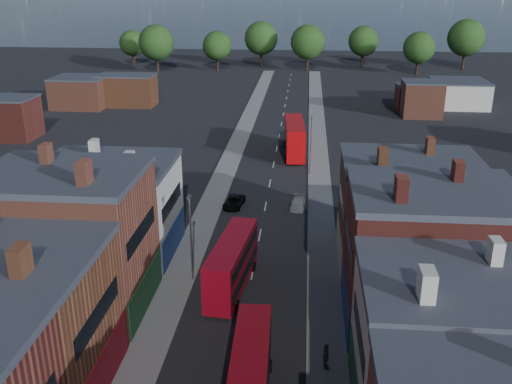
% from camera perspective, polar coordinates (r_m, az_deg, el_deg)
% --- Properties ---
extents(pavement_west, '(3.00, 200.00, 0.12)m').
position_cam_1_polar(pavement_west, '(69.93, -4.25, -0.61)').
color(pavement_west, gray).
rests_on(pavement_west, ground).
extents(pavement_east, '(3.00, 200.00, 0.12)m').
position_cam_1_polar(pavement_east, '(69.10, 6.45, -0.95)').
color(pavement_east, gray).
rests_on(pavement_east, ground).
extents(lamp_post_2, '(0.25, 0.70, 8.12)m').
position_cam_1_polar(lamp_post_2, '(49.81, -6.55, -4.05)').
color(lamp_post_2, slate).
rests_on(lamp_post_2, ground).
extents(lamp_post_3, '(0.25, 0.70, 8.12)m').
position_cam_1_polar(lamp_post_3, '(77.07, 5.50, 5.04)').
color(lamp_post_3, slate).
rests_on(lamp_post_3, ground).
extents(bus_0, '(3.53, 10.62, 4.50)m').
position_cam_1_polar(bus_0, '(49.32, -2.43, -7.14)').
color(bus_0, '#AF0A1C').
rests_on(bus_0, ground).
extents(bus_1, '(2.71, 9.89, 4.24)m').
position_cam_1_polar(bus_1, '(37.35, -0.55, -17.67)').
color(bus_1, '#9E0914').
rests_on(bus_1, ground).
extents(bus_2, '(3.59, 11.98, 5.11)m').
position_cam_1_polar(bus_2, '(86.32, 3.87, 5.47)').
color(bus_2, '#BA080B').
rests_on(bus_2, ground).
extents(car_2, '(2.49, 4.53, 1.20)m').
position_cam_1_polar(car_2, '(67.17, -2.22, -0.99)').
color(car_2, black).
rests_on(car_2, ground).
extents(car_3, '(1.82, 4.01, 1.14)m').
position_cam_1_polar(car_3, '(66.97, 4.19, -1.13)').
color(car_3, '#B8B8B8').
rests_on(car_3, ground).
extents(ped_3, '(0.67, 1.20, 1.94)m').
position_cam_1_polar(ped_3, '(40.98, 7.01, -15.98)').
color(ped_3, '#5B554E').
rests_on(ped_3, pavement_east).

